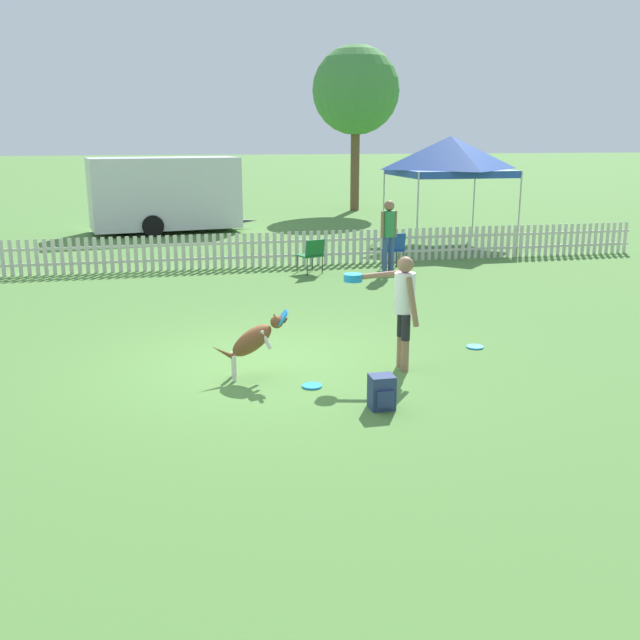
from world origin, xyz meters
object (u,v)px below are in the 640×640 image
Objects in this scene: equipment_trailer at (164,193)px; backpack_on_grass at (382,392)px; canopy_tent_main at (450,156)px; spectator_standing at (389,230)px; handler_person at (400,299)px; frisbee_near_handler at (312,386)px; folding_chair_blue_left at (394,247)px; frisbee_near_dog at (475,347)px; leaping_dog at (254,339)px; tree_left_grove at (356,91)px; folding_chair_center at (312,253)px.

backpack_on_grass is at bearing -91.49° from equipment_trailer.
spectator_standing is (-3.24, -4.32, -1.51)m from canopy_tent_main.
handler_person is 1.68m from frisbee_near_handler.
canopy_tent_main is (2.93, 3.84, 2.00)m from folding_chair_blue_left.
canopy_tent_main reaches higher than backpack_on_grass.
frisbee_near_dog is 0.63× the size of backpack_on_grass.
spectator_standing is at bearing -14.48° from handler_person.
tree_left_grove reaches higher than leaping_dog.
leaping_dog is 4.03× the size of frisbee_near_dog.
frisbee_near_handler is at bearing -157.22° from frisbee_near_dog.
folding_chair_center is 0.12× the size of tree_left_grove.
leaping_dog is at bearing -123.37° from canopy_tent_main.
folding_chair_center is 8.96m from equipment_trailer.
tree_left_grove reaches higher than canopy_tent_main.
frisbee_near_dog is 2.95m from backpack_on_grass.
spectator_standing is at bearing 151.38° from leaping_dog.
equipment_trailer is at bearing 12.87° from handler_person.
backpack_on_grass is at bearing 58.28° from spectator_standing.
spectator_standing is at bearing -126.84° from canopy_tent_main.
leaping_dog is 15.40m from equipment_trailer.
leaping_dog reaches higher than folding_chair_center.
leaping_dog is 0.61× the size of spectator_standing.
canopy_tent_main reaches higher than folding_chair_blue_left.
folding_chair_blue_left is 0.13× the size of tree_left_grove.
handler_person is 0.28× the size of equipment_trailer.
spectator_standing is at bearing 145.85° from folding_chair_center.
handler_person reaches higher than folding_chair_center.
canopy_tent_main is (5.26, 11.02, 1.56)m from handler_person.
spectator_standing is (2.69, 8.06, 0.82)m from backpack_on_grass.
spectator_standing reaches higher than leaping_dog.
backpack_on_grass reaches higher than frisbee_near_handler.
equipment_trailer reaches higher than spectator_standing.
leaping_dog is 13.28m from canopy_tent_main.
canopy_tent_main is (5.93, 12.39, 2.33)m from backpack_on_grass.
folding_chair_blue_left reaches higher than backpack_on_grass.
backpack_on_grass reaches higher than frisbee_near_dog.
frisbee_near_dog is at bearing 22.78° from frisbee_near_handler.
canopy_tent_main is 5.61m from spectator_standing.
equipment_trailer reaches higher than folding_chair_center.
tree_left_grove is at bearing 25.81° from equipment_trailer.
folding_chair_blue_left is 5.23m from canopy_tent_main.
leaping_dog reaches higher than folding_chair_blue_left.
leaping_dog is 2.55× the size of backpack_on_grass.
folding_chair_blue_left is at bearing -127.31° from canopy_tent_main.
canopy_tent_main reaches higher than frisbee_near_dog.
frisbee_near_dog is 6.57m from folding_chair_blue_left.
canopy_tent_main is 9.32m from equipment_trailer.
canopy_tent_main reaches higher than folding_chair_center.
canopy_tent_main is at bearing -89.35° from tree_left_grove.
folding_chair_center is at bearing -78.13° from equipment_trailer.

